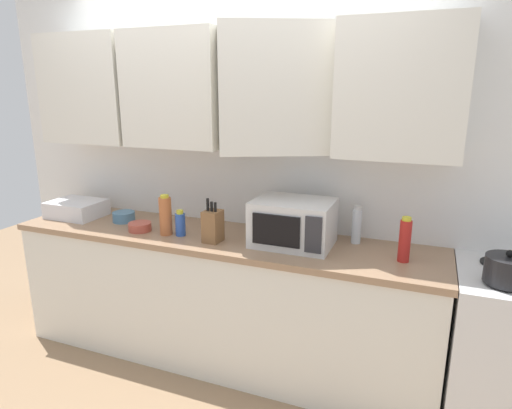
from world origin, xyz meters
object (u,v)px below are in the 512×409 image
Objects in this scene: bowl_mixing_large at (124,217)px; bottle_blue_cleaner at (180,224)px; bowl_ceramic_small at (140,227)px; kettle at (507,270)px; bottle_clear_tall at (357,225)px; bottle_spice_jar at (165,216)px; bottle_red_sauce at (405,240)px; dish_rack at (77,209)px; microwave at (293,223)px; knife_block at (213,226)px.

bottle_blue_cleaner is at bearing -12.27° from bowl_mixing_large.
bottle_blue_cleaner is 0.31m from bowl_ceramic_small.
kettle is at bearing -1.99° from bottle_blue_cleaner.
bowl_mixing_large is (-2.42, 0.18, -0.04)m from kettle.
bottle_clear_tall reaches higher than bowl_ceramic_small.
bottle_spice_jar is at bearing -170.00° from bottle_blue_cleaner.
bottle_red_sauce is at bearing -1.39° from bowl_mixing_large.
bottle_red_sauce is 1.93m from bowl_mixing_large.
kettle reaches higher than bowl_mixing_large.
bowl_mixing_large is (-1.64, -0.16, -0.08)m from bottle_clear_tall.
bottle_spice_jar is (-0.10, -0.02, 0.05)m from bottle_blue_cleaner.
dish_rack reaches higher than bowl_ceramic_small.
microwave reaches higher than dish_rack.
bottle_red_sauce reaches higher than bowl_ceramic_small.
bottle_clear_tall is at bearing 25.33° from microwave.
bottle_blue_cleaner is (0.95, -0.10, 0.02)m from dish_rack.
kettle is 0.82× the size of bottle_red_sauce.
bottle_clear_tall is 0.90× the size of bottle_spice_jar.
dish_rack is at bearing 176.76° from kettle.
microwave is 3.04× the size of bowl_mixing_large.
bottle_blue_cleaner is (-1.87, 0.06, -0.00)m from kettle.
bottle_spice_jar is (-0.35, 0.01, 0.03)m from knife_block.
bottle_spice_jar is at bearing -176.57° from bottle_red_sauce.
dish_rack is at bearing -179.61° from microwave.
bottle_clear_tall is at bearing 14.19° from bottle_blue_cleaner.
dish_rack is 1.58× the size of bottle_clear_tall.
bottle_red_sauce is (1.39, 0.07, 0.05)m from bottle_blue_cleaner.
bottle_red_sauce reaches higher than bowl_mixing_large.
bottle_blue_cleaner is 0.64× the size of bottle_spice_jar.
bowl_ceramic_small is at bearing -177.03° from bottle_red_sauce.
bowl_ceramic_small is at bearing -29.76° from bowl_mixing_large.
microwave is 1.26× the size of dish_rack.
microwave is 2.00× the size of bottle_clear_tall.
bottle_clear_tall is at bearing 13.84° from bottle_spice_jar.
kettle is 1.97m from bottle_spice_jar.
bottle_spice_jar is at bearing 178.46° from knife_block.
bottle_red_sauce is (0.30, -0.20, 0.01)m from bottle_clear_tall.
bottle_blue_cleaner is at bearing 3.04° from bowl_ceramic_small.
bottle_blue_cleaner reaches higher than dish_rack.
kettle is 0.88× the size of bottle_clear_tall.
bottle_spice_jar reaches higher than bottle_blue_cleaner.
bowl_ceramic_small is at bearing -168.21° from bottle_clear_tall.
microwave reaches higher than bowl_ceramic_small.
bottle_spice_jar is 0.23m from bowl_ceramic_small.
bottle_clear_tall is (2.04, 0.18, 0.06)m from dish_rack.
bottle_spice_jar is at bearing -0.28° from bowl_ceramic_small.
bottle_clear_tall is at bearing 19.82° from knife_block.
bowl_mixing_large is (-0.54, 0.12, -0.04)m from bottle_blue_cleaner.
dish_rack is 2.22× the size of bottle_blue_cleaner.
bowl_mixing_large is at bearing 3.27° from dish_rack.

